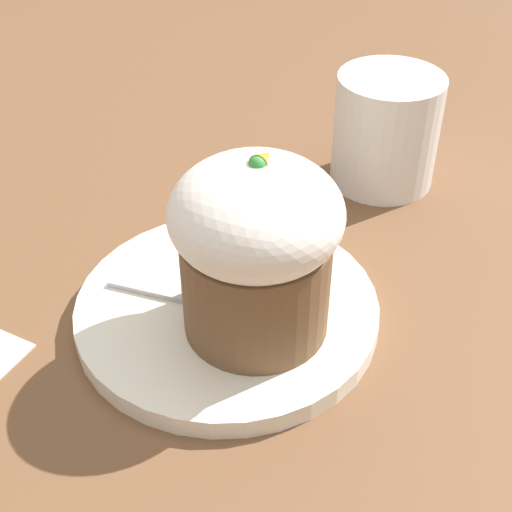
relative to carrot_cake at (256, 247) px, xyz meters
The scene contains 5 objects.
ground_plane 0.08m from the carrot_cake, 69.16° to the left, with size 4.00×4.00×0.00m, color brown.
dessert_plate 0.07m from the carrot_cake, 69.16° to the left, with size 0.20×0.20×0.01m.
carrot_cake is the anchor object (origin of this frame).
spoon 0.06m from the carrot_cake, 81.45° to the left, with size 0.05×0.12×0.01m.
coffee_cup 0.23m from the carrot_cake, ahead, with size 0.12×0.09×0.09m.
Camera 1 is at (-0.31, -0.17, 0.33)m, focal length 50.00 mm.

